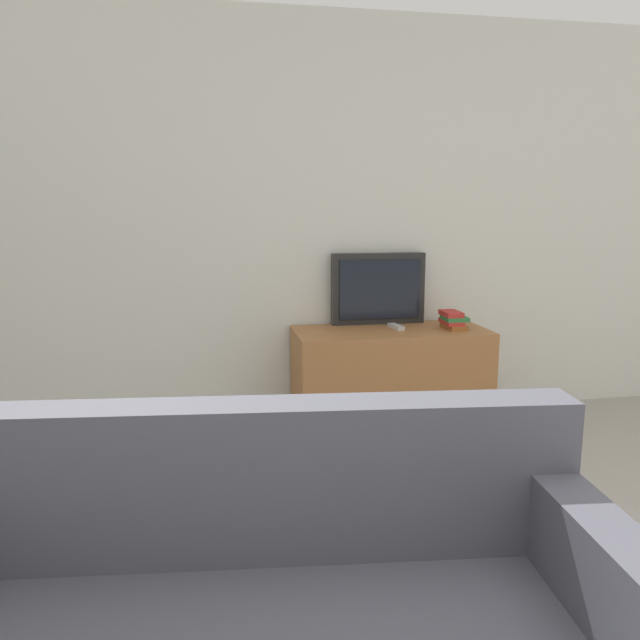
{
  "coord_description": "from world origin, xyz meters",
  "views": [
    {
      "loc": [
        -0.85,
        -0.98,
        1.4
      ],
      "look_at": [
        -0.24,
        2.25,
        0.8
      ],
      "focal_mm": 35.0,
      "sensor_mm": 36.0,
      "label": 1
    }
  ],
  "objects_px": {
    "tv_stand": "(390,379)",
    "television": "(378,289)",
    "book_stack": "(453,320)",
    "remote_on_stand": "(396,327)"
  },
  "relations": [
    {
      "from": "tv_stand",
      "to": "book_stack",
      "type": "bearing_deg",
      "value": -5.55
    },
    {
      "from": "remote_on_stand",
      "to": "television",
      "type": "bearing_deg",
      "value": 109.24
    },
    {
      "from": "television",
      "to": "remote_on_stand",
      "type": "height_order",
      "value": "television"
    },
    {
      "from": "book_stack",
      "to": "television",
      "type": "bearing_deg",
      "value": 148.43
    },
    {
      "from": "television",
      "to": "remote_on_stand",
      "type": "bearing_deg",
      "value": -70.76
    },
    {
      "from": "book_stack",
      "to": "remote_on_stand",
      "type": "bearing_deg",
      "value": 169.42
    },
    {
      "from": "tv_stand",
      "to": "television",
      "type": "relative_size",
      "value": 1.97
    },
    {
      "from": "remote_on_stand",
      "to": "tv_stand",
      "type": "bearing_deg",
      "value": -146.8
    },
    {
      "from": "tv_stand",
      "to": "television",
      "type": "bearing_deg",
      "value": 96.48
    },
    {
      "from": "book_stack",
      "to": "remote_on_stand",
      "type": "distance_m",
      "value": 0.36
    }
  ]
}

